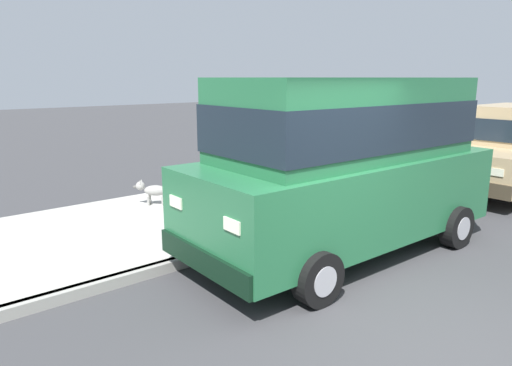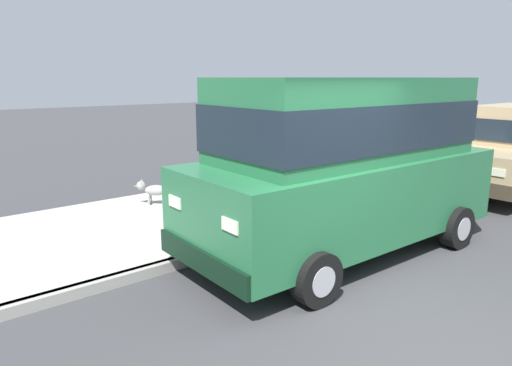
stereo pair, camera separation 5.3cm
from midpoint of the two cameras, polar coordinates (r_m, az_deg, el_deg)
The scene contains 5 objects.
ground_plane at distance 5.01m, azimuth 20.49°, elevation -18.22°, with size 80.00×80.00×0.00m, color #38383A.
curb at distance 6.92m, azimuth -3.23°, elevation -7.93°, with size 0.16×64.00×0.14m, color gray.
sidewalk at distance 8.35m, azimuth -10.65°, elevation -4.45°, with size 3.60×64.00×0.14m, color #A8A59E.
car_green_van at distance 6.71m, azimuth 10.73°, elevation 2.96°, with size 2.23×4.95×2.52m.
dog_grey at distance 9.06m, azimuth -12.79°, elevation -0.84°, with size 0.53×0.60×0.49m.
Camera 1 is at (1.98, -3.87, 2.52)m, focal length 32.56 mm.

